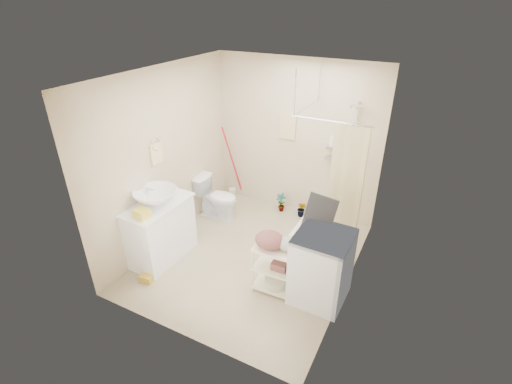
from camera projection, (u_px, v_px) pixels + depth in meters
floor at (251, 257)px, 5.45m from camera, size 3.20×3.20×0.00m
ceiling at (250, 75)px, 4.21m from camera, size 2.80×3.20×0.04m
wall_back at (296, 139)px, 6.08m from camera, size 2.80×0.04×2.60m
wall_front at (173, 242)px, 3.58m from camera, size 2.80×0.04×2.60m
wall_left at (166, 158)px, 5.39m from camera, size 0.04×3.20×2.60m
wall_right at (358, 202)px, 4.27m from camera, size 0.04×3.20×2.60m
vanity at (160, 231)px, 5.26m from camera, size 0.60×1.03×0.89m
sink at (156, 197)px, 4.99m from camera, size 0.69×0.69×0.21m
counter_basket at (142, 213)px, 4.71m from camera, size 0.22×0.19×0.11m
floor_basket at (147, 277)px, 4.96m from camera, size 0.27×0.22×0.13m
toilet at (217, 197)px, 6.28m from camera, size 0.72×0.43×0.73m
mop at (231, 162)px, 6.79m from camera, size 0.15×0.15×1.37m
potted_plant_a at (281, 202)px, 6.51m from camera, size 0.19×0.14×0.35m
potted_plant_b at (302, 209)px, 6.36m from camera, size 0.20×0.18×0.30m
hanging_towel at (288, 127)px, 6.03m from camera, size 0.28×0.03×0.42m
towel_ring at (156, 152)px, 5.15m from camera, size 0.04×0.22×0.34m
tp_holder at (174, 192)px, 5.69m from camera, size 0.08×0.12×0.14m
shower at (335, 176)px, 5.43m from camera, size 1.10×1.10×2.10m
shampoo_bottle_a at (332, 139)px, 5.72m from camera, size 0.09×0.09×0.21m
shampoo_bottle_b at (339, 142)px, 5.68m from camera, size 0.07×0.08×0.16m
washing_machine at (321, 267)px, 4.52m from camera, size 0.66×0.68×0.94m
laundry_rack at (276, 265)px, 4.67m from camera, size 0.58×0.35×0.78m
ironing_board at (311, 242)px, 4.67m from camera, size 0.37×0.12×1.29m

